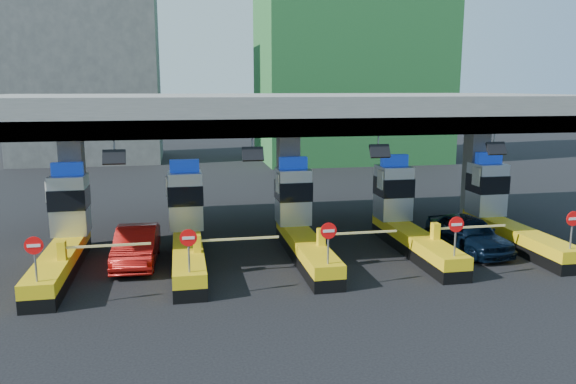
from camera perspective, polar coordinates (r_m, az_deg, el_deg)
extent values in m
plane|color=black|center=(25.31, 1.33, -6.30)|extent=(120.00, 120.00, 0.00)
cube|color=slate|center=(27.17, 0.02, 8.27)|extent=(28.00, 12.00, 1.50)
cube|color=#4C4C49|center=(21.64, 2.93, 6.59)|extent=(28.00, 0.60, 0.70)
cube|color=slate|center=(27.47, -20.91, 0.24)|extent=(1.00, 1.00, 5.50)
cube|color=slate|center=(27.54, 0.02, 0.97)|extent=(1.00, 1.00, 5.50)
cube|color=slate|center=(31.02, 18.47, 1.51)|extent=(1.00, 1.00, 5.50)
cylinder|color=slate|center=(21.18, -17.25, 4.41)|extent=(0.06, 0.06, 0.50)
cube|color=black|center=(21.02, -17.25, 3.41)|extent=(0.80, 0.38, 0.54)
cylinder|color=slate|center=(21.23, -3.67, 4.88)|extent=(0.06, 0.06, 0.50)
cube|color=black|center=(21.07, -3.59, 3.88)|extent=(0.80, 0.38, 0.54)
cylinder|color=slate|center=(22.42, 9.16, 5.07)|extent=(0.06, 0.06, 0.50)
cube|color=black|center=(22.27, 9.31, 4.12)|extent=(0.80, 0.38, 0.54)
cylinder|color=slate|center=(24.59, 20.21, 5.03)|extent=(0.06, 0.06, 0.50)
cube|color=black|center=(24.45, 20.40, 4.17)|extent=(0.80, 0.38, 0.54)
cube|color=black|center=(24.22, -22.10, -7.27)|extent=(1.20, 8.00, 0.50)
cube|color=#E5B70C|center=(24.08, -22.19, -6.14)|extent=(1.20, 8.00, 0.50)
cube|color=#9EA3A8|center=(26.39, -21.28, -1.18)|extent=(1.50, 1.50, 2.60)
cube|color=black|center=(26.31, -21.33, -0.55)|extent=(1.56, 1.56, 0.90)
cube|color=#0C2DBF|center=(26.13, -21.51, 2.21)|extent=(1.30, 0.35, 0.55)
cube|color=white|center=(26.13, -23.22, 0.13)|extent=(0.06, 0.70, 0.90)
cylinder|color=slate|center=(20.46, -24.27, -6.57)|extent=(0.07, 0.07, 1.30)
cylinder|color=red|center=(20.27, -24.42, -4.97)|extent=(0.60, 0.04, 0.60)
cube|color=white|center=(20.25, -24.43, -4.99)|extent=(0.42, 0.02, 0.10)
cube|color=#E5B70C|center=(22.72, -21.99, -5.53)|extent=(0.30, 0.35, 0.70)
cube|color=white|center=(22.42, -17.86, -5.20)|extent=(3.20, 0.08, 0.08)
cube|color=black|center=(23.74, -10.10, -6.99)|extent=(1.20, 8.00, 0.50)
cube|color=#E5B70C|center=(23.59, -10.14, -5.83)|extent=(1.20, 8.00, 0.50)
cube|color=#9EA3A8|center=(25.95, -10.36, -0.81)|extent=(1.50, 1.50, 2.60)
cube|color=black|center=(25.87, -10.39, -0.17)|extent=(1.56, 1.56, 0.90)
cube|color=#0C2DBF|center=(25.69, -10.48, 2.64)|extent=(1.30, 0.35, 0.55)
cube|color=white|center=(25.53, -12.20, 0.53)|extent=(0.06, 0.70, 0.90)
cylinder|color=slate|center=(19.89, -10.04, -6.25)|extent=(0.07, 0.07, 1.30)
cylinder|color=red|center=(19.69, -10.09, -4.60)|extent=(0.60, 0.04, 0.60)
cube|color=white|center=(19.67, -10.09, -4.62)|extent=(0.42, 0.02, 0.10)
cube|color=#E5B70C|center=(22.28, -9.23, -5.18)|extent=(0.30, 0.35, 0.70)
cube|color=white|center=(22.36, -5.00, -4.76)|extent=(3.20, 0.08, 0.08)
cube|color=black|center=(24.30, 1.84, -6.41)|extent=(1.20, 8.00, 0.50)
cube|color=#E5B70C|center=(24.16, 1.85, -5.28)|extent=(1.20, 8.00, 0.50)
cube|color=#9EA3A8|center=(26.46, 0.52, -0.42)|extent=(1.50, 1.50, 2.60)
cube|color=black|center=(26.39, 0.53, 0.22)|extent=(1.56, 1.56, 0.90)
cube|color=#0C2DBF|center=(26.21, 0.53, 2.98)|extent=(1.30, 0.35, 0.55)
cube|color=white|center=(25.90, -1.08, 0.92)|extent=(0.06, 0.70, 0.90)
cylinder|color=slate|center=(20.55, 4.10, -5.55)|extent=(0.07, 0.07, 1.30)
cylinder|color=red|center=(20.37, 4.14, -3.95)|extent=(0.60, 0.04, 0.60)
cube|color=white|center=(20.34, 4.16, -3.97)|extent=(0.42, 0.02, 0.10)
cube|color=#E5B70C|center=(22.96, 3.38, -4.59)|extent=(0.30, 0.35, 0.70)
cube|color=white|center=(23.38, 7.31, -4.12)|extent=(3.20, 0.08, 0.08)
cube|color=black|center=(25.84, 12.77, -5.64)|extent=(1.20, 8.00, 0.50)
cube|color=#E5B70C|center=(25.70, 12.81, -4.57)|extent=(1.20, 8.00, 0.50)
cube|color=#9EA3A8|center=(27.88, 10.64, -0.03)|extent=(1.50, 1.50, 2.60)
cube|color=black|center=(27.81, 10.68, 0.57)|extent=(1.56, 1.56, 0.90)
cube|color=#0C2DBF|center=(27.64, 10.75, 3.19)|extent=(1.30, 0.35, 0.55)
cube|color=white|center=(27.20, 9.35, 1.24)|extent=(0.06, 0.70, 0.90)
cylinder|color=slate|center=(22.35, 16.62, -4.65)|extent=(0.07, 0.07, 1.30)
cylinder|color=red|center=(22.18, 16.74, -3.18)|extent=(0.60, 0.04, 0.60)
cube|color=white|center=(22.16, 16.77, -3.19)|extent=(0.42, 0.02, 0.10)
cube|color=#E5B70C|center=(24.65, 14.74, -3.86)|extent=(0.30, 0.35, 0.70)
cube|color=white|center=(25.37, 18.12, -3.40)|extent=(3.20, 0.08, 0.08)
cube|color=black|center=(28.19, 22.15, -4.81)|extent=(1.20, 8.00, 0.50)
cube|color=#E5B70C|center=(28.07, 22.22, -3.82)|extent=(1.20, 8.00, 0.50)
cube|color=#9EA3A8|center=(30.07, 19.54, 0.31)|extent=(1.50, 1.50, 2.60)
cube|color=black|center=(30.00, 19.59, 0.86)|extent=(1.56, 1.56, 0.90)
cube|color=#0C2DBF|center=(29.84, 19.72, 3.29)|extent=(1.30, 0.35, 0.55)
cube|color=white|center=(29.30, 18.57, 1.50)|extent=(0.06, 0.70, 0.90)
cylinder|color=slate|center=(25.03, 26.85, -3.75)|extent=(0.07, 0.07, 1.30)
cylinder|color=red|center=(24.88, 27.00, -2.42)|extent=(0.60, 0.04, 0.60)
cube|color=white|center=(24.86, 27.04, -2.44)|extent=(0.42, 0.02, 0.10)
cube|color=#E5B70C|center=(27.16, 24.30, -3.13)|extent=(0.30, 0.35, 0.70)
cube|color=white|center=(28.12, 27.07, -2.71)|extent=(3.20, 0.08, 0.08)
cube|color=#1E5926|center=(58.62, 6.40, 17.06)|extent=(18.00, 12.00, 28.00)
cube|color=#4C4C49|center=(60.32, -19.82, 11.56)|extent=(14.00, 10.00, 18.00)
imported|color=black|center=(26.79, 17.84, -4.03)|extent=(2.52, 5.05, 1.65)
imported|color=maroon|center=(24.59, -15.13, -5.30)|extent=(1.84, 4.79, 1.56)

